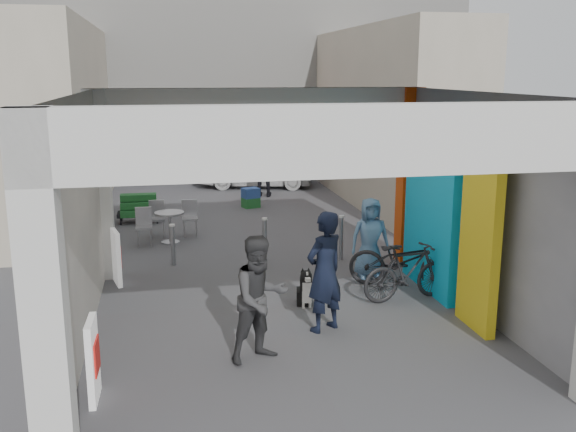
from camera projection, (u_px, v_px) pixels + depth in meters
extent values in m
plane|color=#4E4E52|center=(281.00, 303.00, 10.78)|extent=(90.00, 90.00, 0.00)
cube|color=silver|center=(43.00, 296.00, 6.00)|extent=(0.40, 0.40, 3.50)
cube|color=silver|center=(100.00, 186.00, 11.75)|extent=(0.40, 0.40, 3.50)
cube|color=#D7450C|center=(409.00, 176.00, 12.87)|extent=(0.40, 0.40, 3.50)
plane|color=beige|center=(81.00, 223.00, 8.87)|extent=(0.00, 6.40, 6.40)
plane|color=#97979C|center=(481.00, 206.00, 10.00)|extent=(0.00, 6.40, 6.40)
cube|color=#0DABD9|center=(431.00, 212.00, 11.17)|extent=(0.15, 2.00, 2.80)
cube|color=yellow|center=(480.00, 238.00, 9.45)|extent=(0.15, 1.00, 2.80)
plane|color=#AAAAA5|center=(293.00, 93.00, 9.05)|extent=(6.40, 6.40, 0.00)
cube|color=silver|center=(260.00, 107.00, 12.05)|extent=(6.40, 0.30, 0.70)
cube|color=silver|center=(356.00, 140.00, 6.21)|extent=(6.40, 0.30, 0.70)
cube|color=white|center=(259.00, 109.00, 12.22)|extent=(4.20, 0.05, 0.55)
cube|color=silver|center=(211.00, 66.00, 23.30)|extent=(18.00, 4.00, 8.00)
cube|color=#515966|center=(217.00, 155.00, 22.00)|extent=(16.20, 0.06, 1.80)
cube|color=white|center=(156.00, 102.00, 21.23)|extent=(2.60, 0.06, 0.50)
cube|color=red|center=(260.00, 101.00, 21.89)|extent=(2.20, 0.06, 0.50)
cube|color=#BFB39E|center=(57.00, 123.00, 16.56)|extent=(2.00, 9.00, 5.00)
cube|color=#BFB39E|center=(388.00, 118.00, 18.25)|extent=(2.00, 9.00, 5.00)
cylinder|color=gray|center=(173.00, 245.00, 12.79)|extent=(0.09, 0.09, 0.82)
cylinder|color=gray|center=(265.00, 242.00, 12.85)|extent=(0.09, 0.09, 0.93)
cylinder|color=gray|center=(341.00, 238.00, 13.13)|extent=(0.09, 0.09, 0.91)
cube|color=white|center=(93.00, 360.00, 7.50)|extent=(0.10, 0.55, 1.00)
cube|color=red|center=(96.00, 356.00, 7.49)|extent=(0.05, 0.39, 0.40)
cube|color=white|center=(116.00, 257.00, 11.64)|extent=(0.20, 0.55, 1.00)
cube|color=red|center=(119.00, 255.00, 11.63)|extent=(0.13, 0.38, 0.40)
cylinder|color=#9A9B9F|center=(170.00, 228.00, 14.50)|extent=(0.06, 0.06, 0.68)
cylinder|color=#9A9B9F|center=(171.00, 242.00, 14.58)|extent=(0.42, 0.42, 0.02)
cylinder|color=#9A9B9F|center=(169.00, 213.00, 14.43)|extent=(0.66, 0.66, 0.05)
cube|color=#9A9B9F|center=(144.00, 237.00, 14.24)|extent=(0.36, 0.36, 0.43)
cube|color=#9A9B9F|center=(144.00, 216.00, 14.31)|extent=(0.36, 0.05, 0.43)
cube|color=#9A9B9F|center=(190.00, 227.00, 15.07)|extent=(0.36, 0.36, 0.43)
cube|color=#9A9B9F|center=(189.00, 208.00, 15.14)|extent=(0.36, 0.05, 0.43)
cube|color=#9A9B9F|center=(157.00, 228.00, 15.02)|extent=(0.36, 0.36, 0.43)
cube|color=#9A9B9F|center=(157.00, 209.00, 15.09)|extent=(0.36, 0.05, 0.43)
cube|color=black|center=(139.00, 217.00, 16.47)|extent=(1.09, 0.54, 0.27)
cube|color=#195723|center=(139.00, 213.00, 16.31)|extent=(0.91, 0.32, 0.16)
cube|color=#195723|center=(139.00, 205.00, 16.40)|extent=(0.91, 0.32, 0.16)
cube|color=#195723|center=(138.00, 197.00, 16.49)|extent=(0.91, 0.32, 0.16)
cube|color=#195723|center=(251.00, 203.00, 18.28)|extent=(0.54, 0.48, 0.28)
cube|color=#26458B|center=(251.00, 193.00, 18.22)|extent=(0.54, 0.48, 0.28)
cube|color=black|center=(304.00, 297.00, 10.72)|extent=(0.24, 0.33, 0.24)
cube|color=black|center=(306.00, 289.00, 10.55)|extent=(0.19, 0.16, 0.37)
cube|color=white|center=(307.00, 293.00, 10.47)|extent=(0.15, 0.03, 0.35)
cylinder|color=white|center=(303.00, 300.00, 10.51)|extent=(0.04, 0.04, 0.29)
cylinder|color=white|center=(310.00, 299.00, 10.53)|extent=(0.04, 0.04, 0.29)
sphere|color=black|center=(306.00, 276.00, 10.48)|extent=(0.19, 0.19, 0.19)
cube|color=white|center=(308.00, 279.00, 10.39)|extent=(0.08, 0.12, 0.06)
cone|color=black|center=(303.00, 270.00, 10.49)|extent=(0.07, 0.07, 0.08)
cone|color=black|center=(309.00, 270.00, 10.51)|extent=(0.07, 0.07, 0.08)
imported|color=black|center=(325.00, 272.00, 9.46)|extent=(0.80, 0.71, 1.83)
imported|color=#363638|center=(260.00, 299.00, 8.49)|extent=(1.02, 0.93, 1.72)
imported|color=#567FA8|center=(370.00, 238.00, 12.00)|extent=(0.76, 0.51, 1.51)
imported|color=black|center=(264.00, 166.00, 19.68)|extent=(1.21, 0.73, 1.92)
imported|color=black|center=(403.00, 260.00, 11.47)|extent=(2.04, 1.38, 1.01)
imported|color=black|center=(408.00, 272.00, 10.81)|extent=(1.70, 0.71, 0.99)
imported|color=white|center=(256.00, 168.00, 21.41)|extent=(4.08, 2.32, 1.31)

